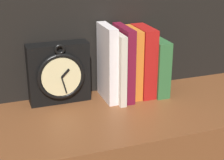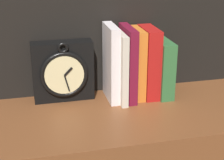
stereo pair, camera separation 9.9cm
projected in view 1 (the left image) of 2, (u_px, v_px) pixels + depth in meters
clock at (59, 73)px, 1.08m from camera, size 0.18×0.07×0.18m
book_slot0_white at (107, 63)px, 1.09m from camera, size 0.03×0.12×0.22m
book_slot1_cream at (116, 66)px, 1.09m from camera, size 0.02×0.14×0.21m
book_slot2_maroon at (124, 63)px, 1.10m from camera, size 0.03×0.13×0.22m
book_slot3_orange at (132, 62)px, 1.12m from camera, size 0.03×0.11×0.21m
book_slot4_red at (143, 61)px, 1.13m from camera, size 0.04×0.12×0.21m
book_slot5_green at (156, 66)px, 1.15m from camera, size 0.04×0.12×0.17m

